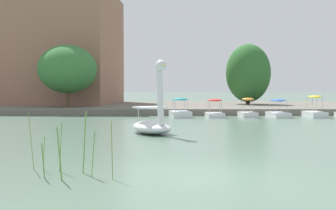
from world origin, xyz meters
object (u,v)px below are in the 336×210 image
Objects in this scene: pedal_boat_orange at (248,112)px; swan_boat at (153,121)px; pedal_boat_red at (215,112)px; pedal_boat_teal at (181,112)px; tree_broadleaf_left at (68,69)px; tree_willow_near_path at (249,73)px; pedal_boat_yellow at (315,111)px; pedal_boat_blue at (279,112)px; parked_van at (22,95)px.

swan_boat is at bearing -121.23° from pedal_boat_orange.
pedal_boat_teal is at bearing 179.76° from pedal_boat_red.
tree_broadleaf_left is 1.06× the size of tree_willow_near_path.
pedal_boat_red is 2.51m from pedal_boat_orange.
pedal_boat_yellow is (7.62, 0.00, 0.05)m from pedal_boat_red.
pedal_boat_teal is 2.64m from pedal_boat_red.
tree_willow_near_path is (7.66, 12.25, 3.43)m from pedal_boat_teal.
pedal_boat_blue is 0.36× the size of tree_willow_near_path.
pedal_boat_blue is (4.82, -0.06, 0.03)m from pedal_boat_red.
swan_boat reaches higher than pedal_boat_yellow.
pedal_boat_teal is 1.03× the size of pedal_boat_blue.
pedal_boat_teal is at bearing 81.59° from swan_boat.
pedal_boat_yellow is 12.99m from tree_willow_near_path.
pedal_boat_yellow reaches higher than pedal_boat_orange.
pedal_boat_red is 14.13m from tree_broadleaf_left.
pedal_boat_yellow is 0.33× the size of tree_broadleaf_left.
pedal_boat_orange reaches higher than pedal_boat_teal.
pedal_boat_blue is at bearing -17.44° from tree_broadleaf_left.
tree_willow_near_path reaches higher than pedal_boat_blue.
pedal_boat_yellow is at bearing 43.29° from swan_boat.
pedal_boat_teal is at bearing -122.00° from tree_willow_near_path.
tree_willow_near_path is at bearing 78.44° from pedal_boat_orange.
pedal_boat_orange is 0.27× the size of tree_broadleaf_left.
swan_boat reaches higher than pedal_boat_orange.
pedal_boat_teal is (1.66, 11.23, -0.17)m from swan_boat.
swan_boat is 1.49× the size of pedal_boat_yellow.
pedal_boat_red is at bearing -0.24° from pedal_boat_teal.
swan_boat is 0.52× the size of tree_willow_near_path.
tree_willow_near_path reaches higher than swan_boat.
swan_boat is 16.37m from pedal_boat_yellow.
pedal_boat_yellow is (2.80, 0.06, 0.01)m from pedal_boat_blue.
pedal_boat_orange is 16.41m from tree_broadleaf_left.
pedal_boat_teal is at bearing 179.47° from pedal_boat_blue.
tree_willow_near_path is (17.59, 6.86, -0.08)m from tree_broadleaf_left.
parked_van reaches higher than pedal_boat_yellow.
tree_broadleaf_left is 11.13m from parked_van.
pedal_boat_blue is 0.34× the size of tree_broadleaf_left.
parked_van is (-15.45, 24.79, 0.95)m from swan_boat.
pedal_boat_blue is 12.79m from tree_willow_near_path.
tree_broadleaf_left is (-17.39, 5.46, 3.50)m from pedal_boat_blue.
pedal_boat_red is (2.64, -0.01, -0.02)m from pedal_boat_teal.
pedal_boat_blue is at bearing -1.72° from pedal_boat_orange.
tree_willow_near_path reaches higher than pedal_boat_yellow.
pedal_boat_blue is 0.53× the size of parked_van.
tree_willow_near_path is (9.32, 23.48, 3.26)m from swan_boat.
swan_boat is 18.87m from tree_broadleaf_left.
parked_van is at bearing 176.98° from tree_willow_near_path.
tree_willow_near_path is at bearing 68.36° from swan_boat.
swan_boat is 0.75× the size of parked_van.
tree_broadleaf_left reaches higher than swan_boat.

